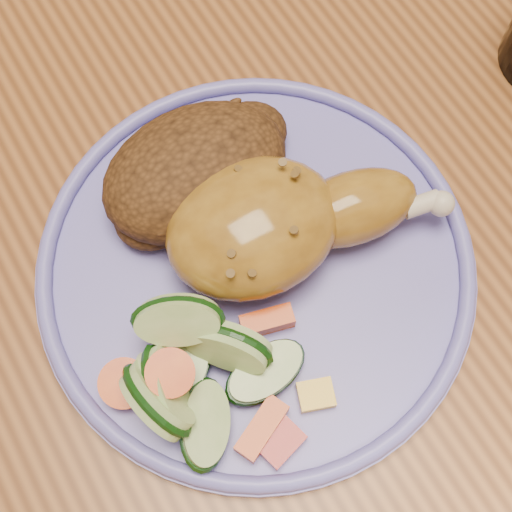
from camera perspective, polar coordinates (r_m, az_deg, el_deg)
name	(u,v)px	position (r m, az deg, el deg)	size (l,w,h in m)	color
ground	(268,356)	(1.20, 0.99, -8.04)	(4.00, 4.00, 0.00)	brown
dining_table	(282,163)	(0.57, 2.06, 7.45)	(0.90, 1.40, 0.75)	#945627
plate	(256,268)	(0.44, 0.00, -0.99)	(0.27, 0.27, 0.01)	#6F69C9
plate_rim	(256,262)	(0.43, 0.00, -0.48)	(0.27, 0.27, 0.01)	#6F69C9
chicken_leg	(278,223)	(0.42, 1.78, 2.69)	(0.17, 0.10, 0.06)	#A87623
rice_pilaf	(198,170)	(0.44, -4.63, 6.84)	(0.13, 0.09, 0.05)	#4D2D13
vegetable_pile	(199,377)	(0.40, -4.61, -9.65)	(0.12, 0.12, 0.06)	#A50A05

